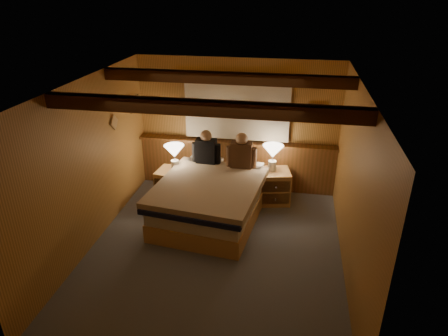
% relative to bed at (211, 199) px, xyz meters
% --- Properties ---
extents(floor, '(4.20, 4.20, 0.00)m').
position_rel_bed_xyz_m(floor, '(0.23, -0.85, -0.36)').
color(floor, '#4E555D').
rests_on(floor, ground).
extents(ceiling, '(4.20, 4.20, 0.00)m').
position_rel_bed_xyz_m(ceiling, '(0.23, -0.85, 2.04)').
color(ceiling, '#BD8E47').
rests_on(ceiling, wall_back).
extents(wall_back, '(3.60, 0.00, 3.60)m').
position_rel_bed_xyz_m(wall_back, '(0.23, 1.25, 0.84)').
color(wall_back, '#BB8543').
rests_on(wall_back, floor).
extents(wall_left, '(0.00, 4.20, 4.20)m').
position_rel_bed_xyz_m(wall_left, '(-1.57, -0.85, 0.84)').
color(wall_left, '#BB8543').
rests_on(wall_left, floor).
extents(wall_right, '(0.00, 4.20, 4.20)m').
position_rel_bed_xyz_m(wall_right, '(2.03, -0.85, 0.84)').
color(wall_right, '#BB8543').
rests_on(wall_right, floor).
extents(wall_front, '(3.60, 0.00, 3.60)m').
position_rel_bed_xyz_m(wall_front, '(0.23, -2.95, 0.84)').
color(wall_front, '#BB8543').
rests_on(wall_front, floor).
extents(wainscot, '(3.60, 0.23, 0.94)m').
position_rel_bed_xyz_m(wainscot, '(0.23, 1.19, 0.13)').
color(wainscot, brown).
rests_on(wainscot, wall_back).
extents(curtain_window, '(2.18, 0.09, 1.11)m').
position_rel_bed_xyz_m(curtain_window, '(0.23, 1.18, 1.17)').
color(curtain_window, '#3F1F0F').
rests_on(curtain_window, wall_back).
extents(ceiling_beams, '(3.60, 1.65, 0.16)m').
position_rel_bed_xyz_m(ceiling_beams, '(0.23, -0.70, 1.95)').
color(ceiling_beams, '#3F1F0F').
rests_on(ceiling_beams, ceiling).
extents(coat_rail, '(0.05, 0.55, 0.24)m').
position_rel_bed_xyz_m(coat_rail, '(-1.49, 0.73, 1.31)').
color(coat_rail, silver).
rests_on(coat_rail, wall_left).
extents(framed_print, '(0.30, 0.04, 0.25)m').
position_rel_bed_xyz_m(framed_print, '(1.58, 1.23, 1.19)').
color(framed_print, tan).
rests_on(framed_print, wall_back).
extents(bed, '(1.77, 2.17, 0.68)m').
position_rel_bed_xyz_m(bed, '(0.00, 0.00, 0.00)').
color(bed, tan).
rests_on(bed, floor).
extents(nightstand_left, '(0.57, 0.52, 0.57)m').
position_rel_bed_xyz_m(nightstand_left, '(-0.79, 0.49, -0.07)').
color(nightstand_left, tan).
rests_on(nightstand_left, floor).
extents(nightstand_right, '(0.62, 0.58, 0.59)m').
position_rel_bed_xyz_m(nightstand_right, '(0.97, 0.74, -0.06)').
color(nightstand_right, tan).
rests_on(nightstand_right, floor).
extents(lamp_left, '(0.35, 0.35, 0.45)m').
position_rel_bed_xyz_m(lamp_left, '(-0.75, 0.55, 0.53)').
color(lamp_left, silver).
rests_on(lamp_left, nightstand_left).
extents(lamp_right, '(0.35, 0.35, 0.46)m').
position_rel_bed_xyz_m(lamp_right, '(0.92, 0.77, 0.56)').
color(lamp_right, silver).
rests_on(lamp_right, nightstand_right).
extents(person_left, '(0.51, 0.21, 0.62)m').
position_rel_bed_xyz_m(person_left, '(-0.22, 0.71, 0.57)').
color(person_left, black).
rests_on(person_left, bed).
extents(person_right, '(0.52, 0.21, 0.63)m').
position_rel_bed_xyz_m(person_right, '(0.40, 0.63, 0.57)').
color(person_right, '#472D1C').
rests_on(person_right, bed).
extents(duffel_bag, '(0.47, 0.32, 0.32)m').
position_rel_bed_xyz_m(duffel_bag, '(-0.64, 0.50, -0.22)').
color(duffel_bag, black).
rests_on(duffel_bag, floor).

